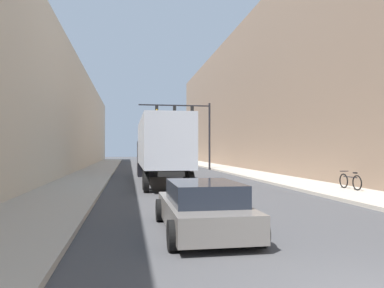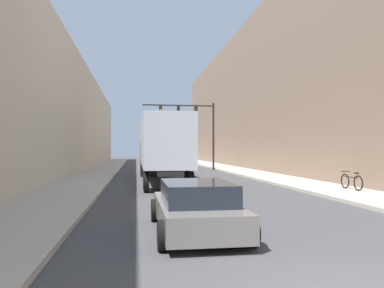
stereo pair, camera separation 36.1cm
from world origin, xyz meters
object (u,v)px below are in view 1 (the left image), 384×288
Objects in this scene: sedan_car at (203,208)px; traffic_signal_gantry at (191,122)px; semi_truck at (159,147)px; parked_bicycle at (350,181)px.

sedan_car is 28.61m from traffic_signal_gantry.
semi_truck reaches higher than parked_bicycle.
semi_truck is 11.31m from parked_bicycle.
parked_bicycle is (8.70, 7.29, -0.08)m from sedan_car.
sedan_car is (-0.09, -14.44, -1.58)m from semi_truck.
traffic_signal_gantry is at bearing 72.41° from semi_truck.
traffic_signal_gantry is 21.54m from parked_bicycle.
sedan_car is at bearing -140.04° from parked_bicycle.
traffic_signal_gantry reaches higher than semi_truck.
sedan_car reaches higher than parked_bicycle.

